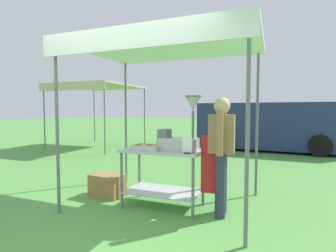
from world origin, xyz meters
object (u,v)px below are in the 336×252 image
object	(u,v)px
donut_cart	(163,165)
vendor	(221,150)
neighbour_tent	(97,88)
stall_canopy	(165,50)
donut_tray	(148,148)
donut_fryer	(180,134)
menu_sign	(187,146)
van_navy	(269,126)
supply_crate	(107,185)

from	to	relation	value
donut_cart	vendor	distance (m)	0.90
neighbour_tent	stall_canopy	bearing A→B (deg)	-45.20
donut_tray	neighbour_tent	world-z (taller)	neighbour_tent
donut_fryer	menu_sign	world-z (taller)	donut_fryer
menu_sign	van_navy	world-z (taller)	van_navy
donut_cart	van_navy	xyz separation A→B (m)	(1.39, 6.67, 0.26)
vendor	neighbour_tent	distance (m)	7.63
donut_cart	vendor	world-z (taller)	vendor
stall_canopy	neighbour_tent	bearing A→B (deg)	134.80
donut_tray	van_navy	distance (m)	6.96
van_navy	neighbour_tent	bearing A→B (deg)	-164.34
stall_canopy	vendor	world-z (taller)	stall_canopy
donut_cart	menu_sign	bearing A→B (deg)	-26.49
stall_canopy	donut_cart	bearing A→B (deg)	-90.00
vendor	supply_crate	size ratio (longest dim) A/B	2.83
donut_fryer	menu_sign	size ratio (longest dim) A/B	3.21
donut_cart	neighbour_tent	bearing A→B (deg)	134.21
donut_tray	neighbour_tent	size ratio (longest dim) A/B	0.14
menu_sign	donut_fryer	bearing A→B (deg)	128.81
donut_fryer	vendor	world-z (taller)	donut_fryer
donut_tray	vendor	world-z (taller)	vendor
stall_canopy	donut_fryer	xyz separation A→B (m)	(0.27, -0.11, -1.22)
donut_cart	supply_crate	distance (m)	1.15
stall_canopy	donut_tray	bearing A→B (deg)	-130.95
donut_fryer	van_navy	size ratio (longest dim) A/B	0.16
supply_crate	neighbour_tent	bearing A→B (deg)	127.80
donut_tray	donut_fryer	distance (m)	0.51
neighbour_tent	supply_crate	bearing A→B (deg)	-52.20
stall_canopy	van_navy	bearing A→B (deg)	78.06
donut_tray	vendor	size ratio (longest dim) A/B	0.26
donut_tray	supply_crate	size ratio (longest dim) A/B	0.73
donut_cart	donut_tray	xyz separation A→B (m)	(-0.19, -0.11, 0.27)
vendor	donut_fryer	bearing A→B (deg)	-179.10
supply_crate	donut_fryer	bearing A→B (deg)	-5.23
stall_canopy	donut_tray	size ratio (longest dim) A/B	6.50
vendor	van_navy	size ratio (longest dim) A/B	0.32
menu_sign	supply_crate	distance (m)	1.72
donut_tray	van_navy	xyz separation A→B (m)	(1.57, 6.78, -0.01)
menu_sign	van_navy	bearing A→B (deg)	82.15
donut_tray	neighbour_tent	xyz separation A→B (m)	(-4.61, 5.05, 1.41)
stall_canopy	van_navy	size ratio (longest dim) A/B	0.55
donut_cart	donut_fryer	distance (m)	0.55
supply_crate	neighbour_tent	xyz separation A→B (m)	(-3.74, 4.82, 2.12)
supply_crate	donut_tray	bearing A→B (deg)	-14.56
menu_sign	neighbour_tent	bearing A→B (deg)	135.48
donut_cart	vendor	size ratio (longest dim) A/B	0.73
donut_tray	stall_canopy	bearing A→B (deg)	49.05
menu_sign	supply_crate	size ratio (longest dim) A/B	0.43
stall_canopy	donut_cart	world-z (taller)	stall_canopy
donut_tray	menu_sign	bearing A→B (deg)	-9.55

